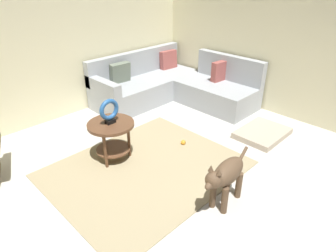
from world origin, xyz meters
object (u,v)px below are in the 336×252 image
at_px(sectional_couch, 172,86).
at_px(side_table, 111,131).
at_px(dog_bed_mat, 262,133).
at_px(dog, 226,175).
at_px(torus_sculpture, 109,111).
at_px(dog_toy_ball, 183,142).

distance_m(sectional_couch, side_table, 2.16).
relative_size(dog_bed_mat, dog, 0.94).
bearing_deg(sectional_couch, dog_bed_mat, -90.36).
bearing_deg(dog, sectional_couch, -40.61).
xyz_separation_m(torus_sculpture, dog_toy_ball, (0.92, -0.42, -0.67)).
xyz_separation_m(sectional_couch, torus_sculpture, (-1.99, -0.83, 0.42)).
relative_size(torus_sculpture, dog, 0.38).
bearing_deg(dog_toy_ball, sectional_couch, 49.64).
distance_m(side_table, dog_bed_mat, 2.29).
bearing_deg(sectional_couch, dog_toy_ball, -130.36).
height_order(sectional_couch, dog_toy_ball, sectional_couch).
height_order(sectional_couch, torus_sculpture, sectional_couch).
bearing_deg(side_table, dog_toy_ball, -24.71).
height_order(side_table, torus_sculpture, torus_sculpture).
bearing_deg(side_table, sectional_couch, 22.58).
bearing_deg(dog, dog_bed_mat, -80.51).
relative_size(side_table, torus_sculpture, 1.84).
bearing_deg(dog_bed_mat, dog_toy_ball, 146.95).
height_order(sectional_couch, dog, sectional_couch).
bearing_deg(dog_bed_mat, side_table, 150.69).
bearing_deg(dog_bed_mat, dog, -164.80).
distance_m(torus_sculpture, dog, 1.63).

